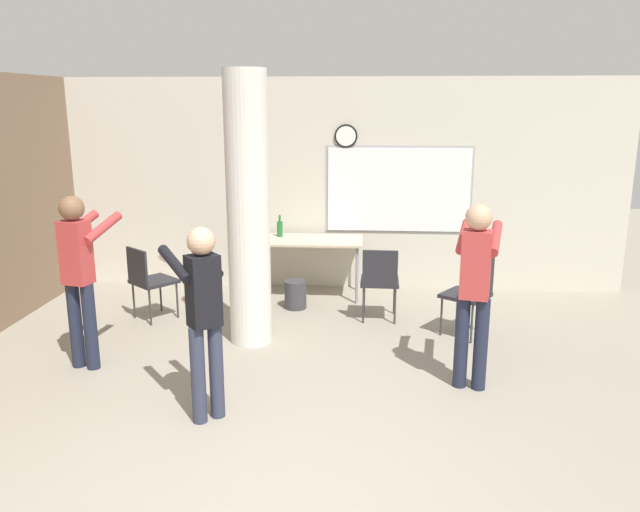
# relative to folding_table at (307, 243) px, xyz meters

# --- Properties ---
(wall_back) EXTENTS (8.00, 0.15, 2.80)m
(wall_back) POSITION_rel_folding_table_xyz_m (0.20, 0.51, 0.70)
(wall_back) COLOR beige
(wall_back) RESTS_ON ground_plane
(support_pillar) EXTENTS (0.44, 0.44, 2.80)m
(support_pillar) POSITION_rel_folding_table_xyz_m (-0.44, -1.64, 0.70)
(support_pillar) COLOR silver
(support_pillar) RESTS_ON ground_plane
(folding_table) EXTENTS (1.44, 0.69, 0.76)m
(folding_table) POSITION_rel_folding_table_xyz_m (0.00, 0.00, 0.00)
(folding_table) COLOR beige
(folding_table) RESTS_ON ground_plane
(bottle_on_table) EXTENTS (0.07, 0.07, 0.28)m
(bottle_on_table) POSITION_rel_folding_table_xyz_m (-0.37, 0.14, 0.17)
(bottle_on_table) COLOR #1E6B2D
(bottle_on_table) RESTS_ON folding_table
(waste_bin) EXTENTS (0.27, 0.27, 0.35)m
(waste_bin) POSITION_rel_folding_table_xyz_m (-0.09, -0.53, -0.53)
(waste_bin) COLOR #38383D
(waste_bin) RESTS_ON ground_plane
(chair_mid_room) EXTENTS (0.61, 0.61, 0.87)m
(chair_mid_room) POSITION_rel_folding_table_xyz_m (1.90, -1.33, -0.19)
(chair_mid_room) COLOR #232328
(chair_mid_room) RESTS_ON ground_plane
(chair_near_pillar) EXTENTS (0.62, 0.62, 0.87)m
(chair_near_pillar) POSITION_rel_folding_table_xyz_m (-1.74, -1.06, -0.19)
(chair_near_pillar) COLOR #232328
(chair_near_pillar) RESTS_ON ground_plane
(chair_table_right) EXTENTS (0.45, 0.45, 0.87)m
(chair_table_right) POSITION_rel_folding_table_xyz_m (0.93, -0.90, -0.19)
(chair_table_right) COLOR #232328
(chair_table_right) RESTS_ON ground_plane
(person_watching_back) EXTENTS (0.47, 0.65, 1.66)m
(person_watching_back) POSITION_rel_folding_table_xyz_m (-1.89, -2.41, 0.27)
(person_watching_back) COLOR #1E2338
(person_watching_back) RESTS_ON ground_plane
(person_playing_front) EXTENTS (0.59, 0.62, 1.57)m
(person_playing_front) POSITION_rel_folding_table_xyz_m (-0.49, -3.33, 0.22)
(person_playing_front) COLOR #2D3347
(person_playing_front) RESTS_ON ground_plane
(person_playing_side) EXTENTS (0.47, 0.68, 1.66)m
(person_playing_side) POSITION_rel_folding_table_xyz_m (1.71, -2.58, 0.27)
(person_playing_side) COLOR #1E2338
(person_playing_side) RESTS_ON ground_plane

